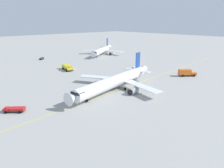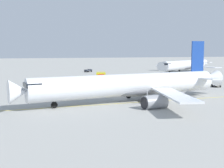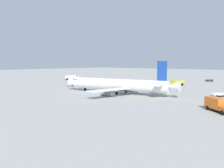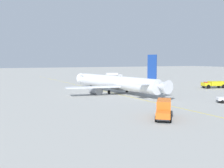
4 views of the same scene
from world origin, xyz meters
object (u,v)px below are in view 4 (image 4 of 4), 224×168
object	(u,v)px
airliner_main	(115,83)
fuel_tanker_truck	(113,75)
ops_pickup_truck	(93,82)
fire_tender_truck	(215,84)
catering_truck_truck	(164,109)

from	to	relation	value
airliner_main	fuel_tanker_truck	size ratio (longest dim) A/B	4.54
ops_pickup_truck	fuel_tanker_truck	size ratio (longest dim) A/B	0.56
airliner_main	fire_tender_truck	xyz separation A→B (m)	(-38.52, 3.54, -1.46)
ops_pickup_truck	fuel_tanker_truck	xyz separation A→B (m)	(-24.82, -30.60, 0.77)
fire_tender_truck	fuel_tanker_truck	bearing A→B (deg)	-69.56
catering_truck_truck	fuel_tanker_truck	bearing A→B (deg)	-162.69
catering_truck_truck	airliner_main	bearing A→B (deg)	-154.76
ops_pickup_truck	catering_truck_truck	distance (m)	70.63
airliner_main	fuel_tanker_truck	xyz separation A→B (m)	(-30.14, -63.63, -1.41)
ops_pickup_truck	catering_truck_truck	xyz separation A→B (m)	(13.83, 69.26, 0.85)
fire_tender_truck	catering_truck_truck	bearing A→B (deg)	48.12
fuel_tanker_truck	fire_tender_truck	bearing A→B (deg)	-78.36
ops_pickup_truck	fire_tender_truck	bearing A→B (deg)	-95.64
fire_tender_truck	ops_pickup_truck	size ratio (longest dim) A/B	1.74
fire_tender_truck	catering_truck_truck	xyz separation A→B (m)	(47.04, 32.69, 0.13)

